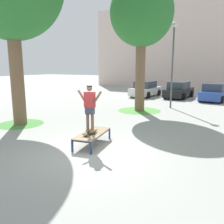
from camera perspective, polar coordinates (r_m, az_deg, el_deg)
The scene contains 12 objects.
ground_plane at distance 8.13m, azimuth -5.09°, elevation -9.89°, with size 120.00×120.00×0.00m, color #999993.
building_facade at distance 34.02m, azimuth 21.75°, elevation 14.77°, with size 30.63×4.00×11.09m, color beige.
skate_box at distance 8.79m, azimuth -4.82°, elevation -5.39°, with size 1.08×2.00×0.46m.
skateboard at distance 8.60m, azimuth -5.33°, elevation -4.93°, with size 0.25×0.81×0.09m.
skater at distance 8.38m, azimuth -5.45°, elevation 1.62°, with size 1.00×0.30×1.69m.
grass_patch_near_left at distance 12.86m, azimuth -21.41°, elevation -2.72°, with size 2.29×2.29×0.01m, color #47893D.
tree_mid_back at distance 15.75m, azimuth 7.23°, elevation 22.62°, with size 3.95×3.95×8.25m.
grass_patch_mid_back at distance 15.70m, azimuth 6.70°, elevation 0.36°, with size 2.83×2.83×0.01m, color #519342.
car_white at distance 23.25m, azimuth 8.21°, elevation 5.50°, with size 2.13×4.30×1.50m.
car_black at distance 22.88m, azimuth 16.01°, elevation 5.10°, with size 2.15×4.32×1.50m.
car_blue at distance 21.96m, azimuth 23.64°, elevation 4.37°, with size 2.14×4.31×1.50m.
light_post at distance 16.93m, azimuth 14.69°, elevation 13.85°, with size 0.36×0.36×5.83m.
Camera 1 is at (4.33, -6.24, 2.90)m, focal length 37.43 mm.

